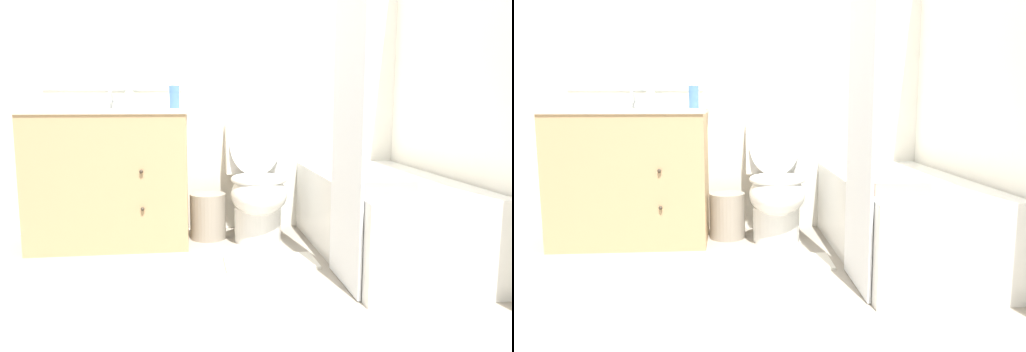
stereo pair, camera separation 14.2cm
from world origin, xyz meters
TOP-DOWN VIEW (x-y plane):
  - ground_plane at (0.00, 0.00)m, footprint 14.00×14.00m
  - wall_back at (-0.01, 1.75)m, footprint 8.00×0.06m
  - wall_right at (1.30, 0.86)m, footprint 0.05×2.73m
  - vanity_cabinet at (-0.77, 1.45)m, footprint 1.01×0.59m
  - sink_faucet at (-0.77, 1.65)m, footprint 0.14×0.12m
  - toilet at (0.19, 1.40)m, footprint 0.39×0.63m
  - bathtub at (0.90, 0.95)m, footprint 0.72×1.55m
  - shower_curtain at (0.53, 0.51)m, footprint 0.01×0.48m
  - wastebasket at (-0.13, 1.47)m, footprint 0.24×0.24m
  - tissue_box at (-0.64, 1.57)m, footprint 0.12×0.14m
  - soap_dispenser at (-0.34, 1.40)m, footprint 0.07×0.07m
  - hand_towel_folded at (-1.10, 1.29)m, footprint 0.26×0.17m
  - bath_towel_folded at (0.71, 0.50)m, footprint 0.28×0.25m
  - bath_mat at (0.21, 0.88)m, footprint 0.53×0.28m

SIDE VIEW (x-z plane):
  - ground_plane at x=0.00m, z-range 0.00..0.00m
  - bath_mat at x=0.21m, z-range 0.00..0.02m
  - wastebasket at x=-0.13m, z-range 0.00..0.31m
  - bathtub at x=0.90m, z-range 0.00..0.49m
  - toilet at x=0.19m, z-range -0.06..0.79m
  - vanity_cabinet at x=-0.77m, z-range 0.01..0.90m
  - bath_towel_folded at x=0.71m, z-range 0.49..0.55m
  - sink_faucet at x=-0.77m, z-range 0.86..0.99m
  - hand_towel_folded at x=-1.10m, z-range 0.89..0.97m
  - tissue_box at x=-0.64m, z-range 0.88..1.00m
  - shower_curtain at x=0.53m, z-range 0.00..1.93m
  - soap_dispenser at x=-0.34m, z-range 0.88..1.05m
  - wall_right at x=1.30m, z-range 0.00..2.50m
  - wall_back at x=-0.01m, z-range 0.00..2.50m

